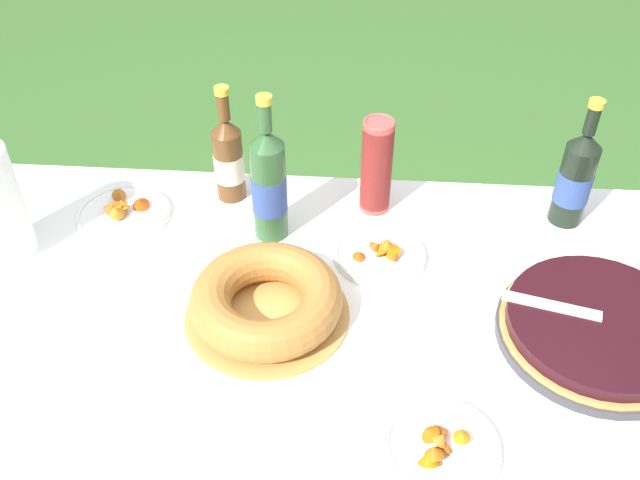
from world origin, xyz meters
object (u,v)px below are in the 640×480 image
cup_stack (377,166)px  snack_plate_right (123,212)px  bundt_cake (266,300)px  berry_tart (598,328)px  snack_plate_left (381,254)px  juice_bottle_red (575,178)px  cider_bottle_amber (228,158)px  serving_knife (619,320)px  cider_bottle_green (269,185)px  snack_plate_near (441,445)px

cup_stack → snack_plate_right: 0.61m
bundt_cake → snack_plate_right: bundt_cake is taller
berry_tart → cup_stack: 0.59m
berry_tart → cup_stack: size_ratio=1.62×
snack_plate_left → juice_bottle_red: bearing=21.2°
cider_bottle_amber → snack_plate_left: cider_bottle_amber is taller
cup_stack → serving_knife: bearing=-39.9°
juice_bottle_red → snack_plate_right: size_ratio=1.44×
serving_knife → juice_bottle_red: size_ratio=1.16×
bundt_cake → cup_stack: bearing=60.4°
bundt_cake → cup_stack: size_ratio=1.40×
snack_plate_left → snack_plate_right: snack_plate_right is taller
snack_plate_left → serving_knife: bearing=-25.2°
cider_bottle_green → snack_plate_left: 0.29m
bundt_cake → snack_plate_near: (0.34, -0.29, -0.03)m
berry_tart → cup_stack: (-0.44, 0.39, 0.09)m
bundt_cake → cider_bottle_green: bearing=95.1°
cup_stack → snack_plate_near: cup_stack is taller
snack_plate_right → bundt_cake: bearing=-37.6°
bundt_cake → snack_plate_left: bearing=40.1°
cup_stack → cider_bottle_amber: (-0.35, 0.02, -0.01)m
serving_knife → cider_bottle_green: bearing=-7.5°
snack_plate_near → cup_stack: bearing=100.7°
bundt_cake → juice_bottle_red: 0.76m
juice_bottle_red → snack_plate_left: size_ratio=1.54×
snack_plate_near → bundt_cake: bearing=139.5°
cider_bottle_green → snack_plate_near: size_ratio=1.77×
juice_bottle_red → snack_plate_left: 0.48m
serving_knife → cider_bottle_green: (-0.70, 0.28, 0.07)m
juice_bottle_red → snack_plate_right: juice_bottle_red is taller
cup_stack → bundt_cake: bearing=-119.6°
bundt_cake → snack_plate_left: bundt_cake is taller
berry_tart → juice_bottle_red: 0.38m
berry_tart → snack_plate_near: (-0.32, -0.27, -0.02)m
bundt_cake → juice_bottle_red: bearing=28.6°
berry_tart → bundt_cake: 0.65m
cup_stack → snack_plate_right: size_ratio=1.09×
snack_plate_near → snack_plate_left: 0.49m
juice_bottle_red → cup_stack: bearing=178.4°
bundt_cake → snack_plate_left: (0.23, 0.19, -0.03)m
serving_knife → cider_bottle_amber: size_ratio=1.24×
snack_plate_right → cider_bottle_green: bearing=-5.3°
snack_plate_left → bundt_cake: bearing=-139.9°
juice_bottle_red → snack_plate_near: (-0.33, -0.65, -0.11)m
serving_knife → cup_stack: 0.61m
cider_bottle_amber → snack_plate_left: size_ratio=1.44×
juice_bottle_red → cider_bottle_amber: bearing=177.5°
cup_stack → snack_plate_near: bearing=-79.3°
cider_bottle_green → bundt_cake: bearing=-84.9°
bundt_cake → snack_plate_right: 0.48m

